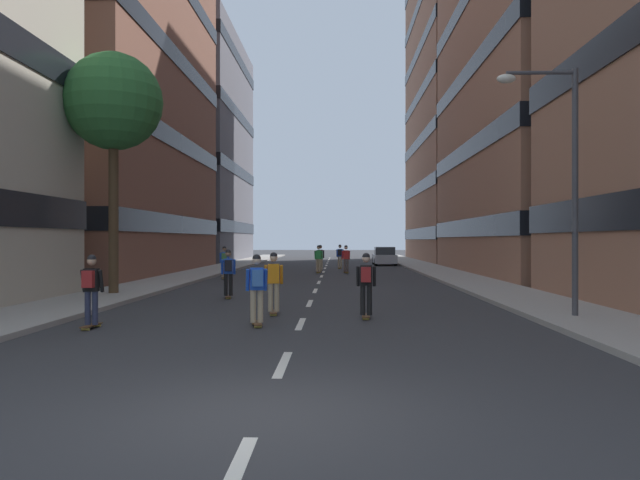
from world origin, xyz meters
TOP-DOWN VIEW (x-y plane):
  - ground_plane at (0.00, 29.33)m, footprint 175.97×175.97m
  - sidewalk_left at (-7.48, 32.99)m, footprint 2.90×80.65m
  - sidewalk_right at (7.48, 32.99)m, footprint 2.90×80.65m
  - lane_markings at (0.00, 30.50)m, footprint 0.16×67.20m
  - building_left_mid at (-15.67, 30.57)m, footprint 13.61×22.50m
  - building_left_far at (-15.67, 53.54)m, footprint 13.61×20.16m
  - building_right_mid at (15.67, 30.57)m, footprint 13.61×22.36m
  - building_right_far at (15.67, 53.54)m, footprint 13.61×22.60m
  - parked_car_near at (4.83, 43.60)m, footprint 1.82×4.40m
  - street_tree_near at (-7.48, 15.24)m, footprint 3.64×3.64m
  - streetlamp_right at (6.82, 8.81)m, footprint 2.13×0.30m
  - skater_0 at (-4.97, 7.01)m, footprint 0.54×0.90m
  - skater_1 at (-5.21, 25.52)m, footprint 0.55×0.91m
  - skater_2 at (1.47, 31.43)m, footprint 0.56×0.92m
  - skater_3 at (-0.88, 9.86)m, footprint 0.54×0.91m
  - skater_4 at (1.10, 37.29)m, footprint 0.55×0.92m
  - skater_5 at (1.71, 9.08)m, footprint 0.54×0.91m
  - skater_6 at (-0.24, 34.02)m, footprint 0.53×0.90m
  - skater_7 at (-0.28, 31.46)m, footprint 0.55×0.92m
  - skater_8 at (-3.04, 14.63)m, footprint 0.56×0.92m
  - skater_9 at (-1.05, 7.53)m, footprint 0.57×0.92m

SIDE VIEW (x-z plane):
  - ground_plane at x=0.00m, z-range 0.00..0.00m
  - lane_markings at x=0.00m, z-range 0.00..0.01m
  - sidewalk_left at x=-7.48m, z-range 0.00..0.14m
  - sidewalk_right at x=7.48m, z-range 0.00..0.14m
  - parked_car_near at x=4.83m, z-range -0.06..1.46m
  - skater_2 at x=1.47m, z-range 0.10..1.87m
  - skater_3 at x=-0.88m, z-range 0.10..1.87m
  - skater_7 at x=-0.28m, z-range 0.10..1.87m
  - skater_0 at x=-4.97m, z-range 0.13..1.90m
  - skater_1 at x=-5.21m, z-range 0.13..1.90m
  - skater_4 at x=1.10m, z-range 0.13..1.90m
  - skater_5 at x=1.71m, z-range 0.13..1.90m
  - skater_6 at x=-0.24m, z-range 0.13..1.90m
  - skater_8 at x=-3.04m, z-range 0.13..1.90m
  - skater_9 at x=-1.05m, z-range 0.13..1.90m
  - streetlamp_right at x=6.82m, z-range 0.89..7.39m
  - street_tree_near at x=-7.48m, z-range 2.76..11.77m
  - building_left_far at x=-15.67m, z-range 0.09..22.44m
  - building_right_mid at x=15.67m, z-range 0.09..28.70m
  - building_left_mid at x=-15.67m, z-range 0.09..30.84m
  - building_right_far at x=15.67m, z-range 0.09..36.15m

